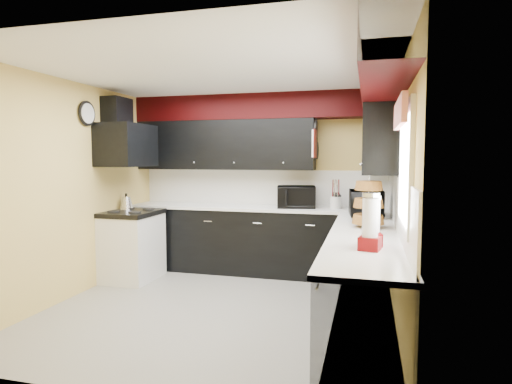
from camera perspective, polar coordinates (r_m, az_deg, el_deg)
ground at (r=4.79m, az=-4.75°, el=-15.19°), size 3.60×3.60×0.00m
wall_back at (r=6.24m, az=0.69°, el=1.21°), size 3.60×0.06×2.50m
wall_right at (r=4.27m, az=18.53°, el=-0.63°), size 0.06×3.60×2.50m
wall_left at (r=5.40m, az=-23.16°, el=0.29°), size 0.06×3.60×2.50m
ceiling at (r=4.59m, az=-4.97°, el=15.62°), size 3.60×3.60×0.06m
cab_back at (r=6.06m, az=-0.01°, el=-6.53°), size 3.60×0.60×0.90m
cab_right at (r=4.12m, az=14.25°, el=-12.08°), size 0.60×3.00×0.90m
counter_back at (r=5.98m, az=-0.01°, el=-2.11°), size 3.62×0.64×0.04m
counter_right at (r=4.01m, az=14.39°, el=-5.63°), size 0.64×3.02×0.04m
splash_back at (r=6.24m, az=0.67°, el=0.65°), size 3.60×0.02×0.50m
splash_right at (r=4.28m, az=18.38°, el=-1.43°), size 0.02×3.60×0.50m
upper_back at (r=6.21m, az=-4.21°, el=6.25°), size 2.60×0.35×0.70m
upper_right at (r=5.15m, az=16.08°, el=6.42°), size 0.35×1.80×0.70m
soffit_back at (r=6.10m, az=0.28°, el=11.24°), size 3.60×0.36×0.35m
soffit_right at (r=4.13m, az=16.52°, el=14.22°), size 0.36×3.24×0.35m
stove at (r=5.96m, az=-16.14°, el=-7.11°), size 0.60×0.75×0.86m
cooktop at (r=5.88m, az=-16.24°, el=-2.71°), size 0.62×0.77×0.06m
hood at (r=5.86m, az=-16.86°, el=5.97°), size 0.50×0.78×0.55m
hood_duct at (r=5.96m, az=-18.04°, el=9.96°), size 0.24×0.40×0.40m
window at (r=3.36m, az=19.41°, el=3.10°), size 0.03×0.86×0.96m
valance at (r=3.37m, az=18.65°, el=9.94°), size 0.04×0.88×0.20m
pan_top at (r=5.85m, az=7.99°, el=8.28°), size 0.03×0.22×0.40m
pan_mid at (r=5.71m, az=7.81°, el=5.86°), size 0.03×0.28×0.46m
pan_low at (r=5.97m, az=8.11°, el=5.52°), size 0.03×0.24×0.42m
cut_board at (r=5.59m, az=7.76°, el=6.40°), size 0.03×0.26×0.35m
baskets at (r=4.32m, az=14.76°, el=-1.42°), size 0.27×0.27×0.50m
clock at (r=5.59m, az=-21.62°, el=9.71°), size 0.03×0.30×0.30m
deco_plate at (r=3.95m, az=18.81°, el=13.50°), size 0.03×0.24×0.24m
toaster_oven at (r=5.85m, az=5.38°, el=-0.64°), size 0.58×0.51×0.30m
microwave at (r=5.13m, az=14.50°, el=-1.47°), size 0.42×0.58×0.30m
utensil_crock at (r=5.78m, az=10.57°, el=-1.42°), size 0.18×0.18×0.16m
knife_block at (r=5.86m, az=10.62°, el=-1.17°), size 0.13×0.15×0.20m
kettle at (r=6.10m, az=-16.90°, el=-1.39°), size 0.19×0.19×0.17m
dispenser_a at (r=3.43m, az=15.34°, el=-4.03°), size 0.15×0.15×0.36m
dispenser_b at (r=3.26m, az=14.98°, el=-4.04°), size 0.18×0.18×0.40m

